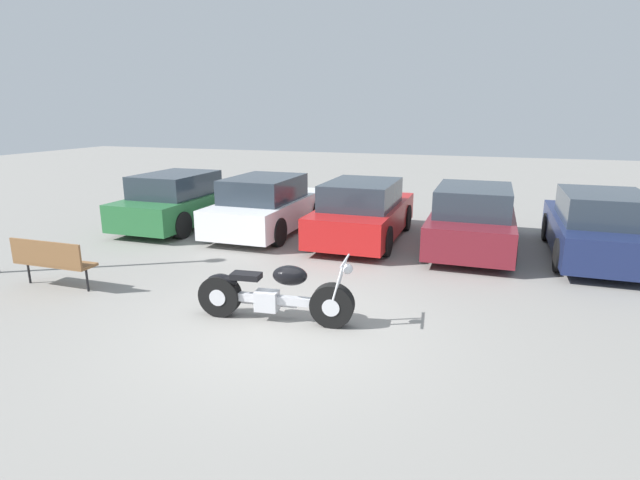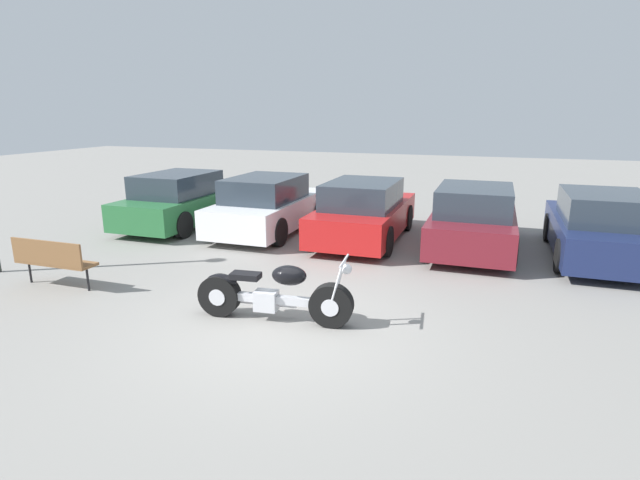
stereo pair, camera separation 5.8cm
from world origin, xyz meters
name	(u,v)px [view 1 (the left image)]	position (x,y,z in m)	size (l,w,h in m)	color
ground_plane	(283,327)	(0.00, 0.00, 0.00)	(60.00, 60.00, 0.00)	gray
motorcycle	(273,294)	(-0.23, 0.17, 0.41)	(2.39, 0.63, 1.02)	black
parked_car_green	(181,201)	(-5.21, 5.21, 0.68)	(1.84, 4.18, 1.45)	#286B38
parked_car_white	(267,206)	(-2.68, 5.30, 0.68)	(1.84, 4.18, 1.45)	white
parked_car_red	(363,212)	(-0.15, 5.29, 0.68)	(1.84, 4.18, 1.45)	red
parked_car_maroon	(472,219)	(2.37, 5.30, 0.68)	(1.84, 4.18, 1.45)	maroon
parked_car_navy	(598,228)	(4.90, 5.31, 0.68)	(1.84, 4.18, 1.45)	#19234C
park_bench	(51,259)	(-4.45, 0.17, 0.54)	(1.52, 0.40, 0.89)	brown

